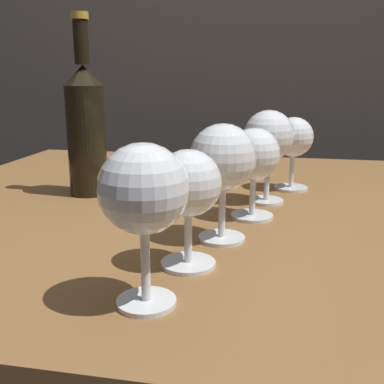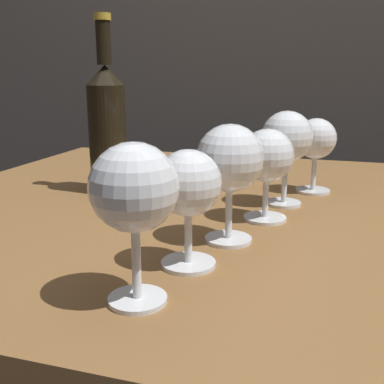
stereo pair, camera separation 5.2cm
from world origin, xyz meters
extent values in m
cube|color=brown|center=(0.00, 0.00, 0.70)|extent=(1.12, 0.95, 0.03)
cylinder|color=brown|center=(-0.50, 0.41, 0.34)|extent=(0.06, 0.06, 0.68)
cylinder|color=white|center=(-0.02, -0.36, 0.72)|extent=(0.06, 0.06, 0.00)
cylinder|color=white|center=(-0.02, -0.36, 0.76)|extent=(0.01, 0.01, 0.08)
sphere|color=white|center=(-0.02, -0.36, 0.83)|extent=(0.08, 0.08, 0.08)
ellipsoid|color=pink|center=(-0.02, -0.36, 0.83)|extent=(0.07, 0.07, 0.03)
cylinder|color=white|center=(0.00, -0.26, 0.72)|extent=(0.06, 0.06, 0.00)
cylinder|color=white|center=(0.00, -0.26, 0.75)|extent=(0.01, 0.01, 0.07)
sphere|color=white|center=(0.00, -0.26, 0.81)|extent=(0.08, 0.08, 0.08)
ellipsoid|color=#EACC66|center=(0.00, -0.26, 0.82)|extent=(0.07, 0.07, 0.04)
cylinder|color=white|center=(0.03, -0.17, 0.72)|extent=(0.06, 0.06, 0.00)
cylinder|color=white|center=(0.03, -0.17, 0.76)|extent=(0.01, 0.01, 0.08)
sphere|color=white|center=(0.03, -0.17, 0.83)|extent=(0.09, 0.09, 0.09)
ellipsoid|color=maroon|center=(0.03, -0.17, 0.82)|extent=(0.08, 0.08, 0.03)
cylinder|color=white|center=(0.06, -0.06, 0.72)|extent=(0.07, 0.07, 0.00)
cylinder|color=white|center=(0.06, -0.06, 0.75)|extent=(0.01, 0.01, 0.07)
sphere|color=white|center=(0.06, -0.06, 0.81)|extent=(0.08, 0.08, 0.08)
ellipsoid|color=#470A16|center=(0.06, -0.06, 0.81)|extent=(0.07, 0.07, 0.03)
cylinder|color=white|center=(0.08, 0.03, 0.72)|extent=(0.06, 0.06, 0.00)
cylinder|color=white|center=(0.08, 0.03, 0.76)|extent=(0.01, 0.01, 0.08)
sphere|color=white|center=(0.08, 0.03, 0.83)|extent=(0.08, 0.08, 0.08)
ellipsoid|color=gold|center=(0.08, 0.03, 0.83)|extent=(0.07, 0.07, 0.03)
cylinder|color=white|center=(0.12, 0.13, 0.72)|extent=(0.06, 0.06, 0.00)
cylinder|color=white|center=(0.12, 0.13, 0.75)|extent=(0.01, 0.01, 0.07)
sphere|color=white|center=(0.12, 0.13, 0.81)|extent=(0.07, 0.07, 0.07)
ellipsoid|color=beige|center=(0.12, 0.13, 0.81)|extent=(0.06, 0.06, 0.03)
cylinder|color=black|center=(-0.24, 0.03, 0.81)|extent=(0.07, 0.07, 0.20)
cone|color=black|center=(-0.24, 0.03, 0.93)|extent=(0.07, 0.07, 0.03)
cylinder|color=black|center=(-0.24, 0.03, 0.98)|extent=(0.03, 0.03, 0.07)
cylinder|color=gold|center=(-0.24, 0.03, 1.02)|extent=(0.03, 0.03, 0.01)
camera|label=1|loc=(0.10, -0.75, 0.93)|focal=43.40mm
camera|label=2|loc=(0.15, -0.74, 0.93)|focal=43.40mm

